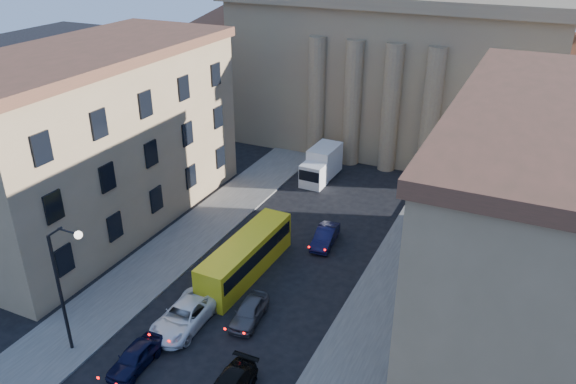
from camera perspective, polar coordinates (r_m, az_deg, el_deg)
name	(u,v)px	position (r m, az deg, el deg)	size (l,w,h in m)	color
sidewalk_left	(159,262)	(43.99, -12.93, -6.99)	(5.00, 60.00, 0.15)	#524F4B
sidewalk_right	(375,324)	(37.49, 8.87, -13.11)	(5.00, 60.00, 0.15)	#524F4B
church	(407,32)	(68.68, 12.04, 15.65)	(68.02, 28.76, 36.60)	#836951
building_left	(95,138)	(48.68, -18.99, 5.20)	(11.60, 26.60, 14.70)	#A1835F
building_right	(544,224)	(36.20, 24.55, -2.98)	(11.60, 26.60, 14.70)	#A1835F
street_lamp	(64,279)	(34.33, -21.80, -8.22)	(2.62, 0.44, 8.83)	black
car_left_near	(135,357)	(35.01, -15.25, -15.86)	(1.62, 4.02, 1.37)	black
car_left_mid	(184,316)	(37.18, -10.47, -12.27)	(2.57, 5.56, 1.55)	white
car_right_far	(249,311)	(37.17, -3.96, -12.01)	(1.61, 4.01, 1.37)	#48484C
car_right_distant	(325,237)	(45.08, 3.81, -4.54)	(1.45, 4.16, 1.37)	black
city_bus	(246,255)	(41.13, -4.29, -6.45)	(2.61, 10.10, 2.83)	gold
box_truck	(321,165)	(56.01, 3.41, 2.76)	(2.43, 5.86, 3.18)	silver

